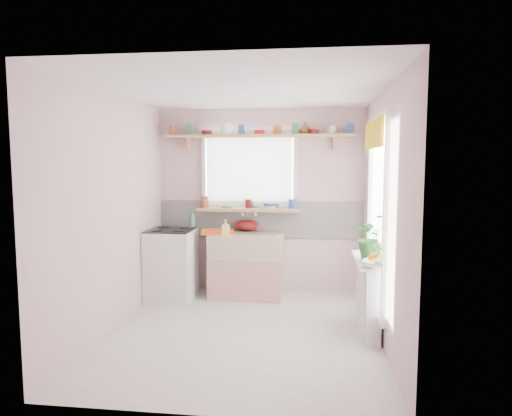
# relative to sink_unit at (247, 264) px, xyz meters

# --- Properties ---
(room) EXTENTS (3.20, 3.20, 3.20)m
(room) POSITION_rel_sink_unit_xyz_m (0.81, -0.43, 0.94)
(room) COLOR silver
(room) RESTS_ON ground
(sink_unit) EXTENTS (0.95, 0.65, 1.11)m
(sink_unit) POSITION_rel_sink_unit_xyz_m (0.00, 0.00, 0.00)
(sink_unit) COLOR white
(sink_unit) RESTS_ON ground
(cooker) EXTENTS (0.58, 0.58, 0.93)m
(cooker) POSITION_rel_sink_unit_xyz_m (-0.95, -0.24, 0.03)
(cooker) COLOR white
(cooker) RESTS_ON ground
(radiator_ledge) EXTENTS (0.22, 0.95, 0.78)m
(radiator_ledge) POSITION_rel_sink_unit_xyz_m (1.45, -1.09, -0.03)
(radiator_ledge) COLOR white
(radiator_ledge) RESTS_ON ground
(windowsill) EXTENTS (1.40, 0.22, 0.04)m
(windowsill) POSITION_rel_sink_unit_xyz_m (-0.00, 0.19, 0.71)
(windowsill) COLOR tan
(windowsill) RESTS_ON room
(pine_shelf) EXTENTS (2.52, 0.24, 0.04)m
(pine_shelf) POSITION_rel_sink_unit_xyz_m (0.15, 0.18, 1.69)
(pine_shelf) COLOR tan
(pine_shelf) RESTS_ON room
(shelf_crockery) EXTENTS (2.47, 0.11, 0.12)m
(shelf_crockery) POSITION_rel_sink_unit_xyz_m (0.15, 0.18, 1.76)
(shelf_crockery) COLOR #A55133
(shelf_crockery) RESTS_ON pine_shelf
(sill_crockery) EXTENTS (1.35, 0.11, 0.12)m
(sill_crockery) POSITION_rel_sink_unit_xyz_m (-0.00, 0.19, 0.78)
(sill_crockery) COLOR #A55133
(sill_crockery) RESTS_ON windowsill
(dish_tray) EXTENTS (0.48, 0.40, 0.04)m
(dish_tray) POSITION_rel_sink_unit_xyz_m (-0.38, -0.06, 0.44)
(dish_tray) COLOR #F85B16
(dish_tray) RESTS_ON sink_unit
(colander) EXTENTS (0.39, 0.39, 0.15)m
(colander) POSITION_rel_sink_unit_xyz_m (-0.03, 0.21, 0.49)
(colander) COLOR #5E1110
(colander) RESTS_ON sink_unit
(jade_plant) EXTENTS (0.53, 0.49, 0.49)m
(jade_plant) POSITION_rel_sink_unit_xyz_m (1.48, -1.17, 0.59)
(jade_plant) COLOR #2C692A
(jade_plant) RESTS_ON radiator_ledge
(fruit_bowl) EXTENTS (0.39, 0.39, 0.07)m
(fruit_bowl) POSITION_rel_sink_unit_xyz_m (1.48, -1.49, 0.38)
(fruit_bowl) COLOR white
(fruit_bowl) RESTS_ON radiator_ledge
(herb_pot) EXTENTS (0.13, 0.10, 0.23)m
(herb_pot) POSITION_rel_sink_unit_xyz_m (1.48, -1.49, 0.46)
(herb_pot) COLOR #2B6528
(herb_pot) RESTS_ON radiator_ledge
(soap_bottle_sink) EXTENTS (0.09, 0.09, 0.19)m
(soap_bottle_sink) POSITION_rel_sink_unit_xyz_m (-0.24, -0.19, 0.51)
(soap_bottle_sink) COLOR #FFF071
(soap_bottle_sink) RESTS_ON sink_unit
(sill_cup) EXTENTS (0.15, 0.15, 0.09)m
(sill_cup) POSITION_rel_sink_unit_xyz_m (0.08, 0.25, 0.77)
(sill_cup) COLOR beige
(sill_cup) RESTS_ON windowsill
(sill_bowl) EXTENTS (0.23, 0.23, 0.07)m
(sill_bowl) POSITION_rel_sink_unit_xyz_m (0.31, 0.25, 0.76)
(sill_bowl) COLOR #2E4997
(sill_bowl) RESTS_ON windowsill
(shelf_vase) EXTENTS (0.17, 0.17, 0.16)m
(shelf_vase) POSITION_rel_sink_unit_xyz_m (0.74, 0.24, 1.79)
(shelf_vase) COLOR #93552D
(shelf_vase) RESTS_ON pine_shelf
(cooker_bottle) EXTENTS (0.11, 0.11, 0.23)m
(cooker_bottle) POSITION_rel_sink_unit_xyz_m (-0.73, -0.02, 0.60)
(cooker_bottle) COLOR #3B7749
(cooker_bottle) RESTS_ON cooker
(fruit) EXTENTS (0.20, 0.14, 0.10)m
(fruit) POSITION_rel_sink_unit_xyz_m (1.49, -1.49, 0.44)
(fruit) COLOR orange
(fruit) RESTS_ON fruit_bowl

